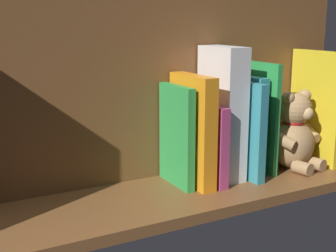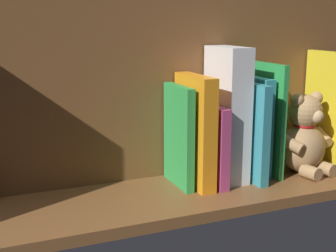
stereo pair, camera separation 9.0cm
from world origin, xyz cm
name	(u,v)px [view 2 (the right image)]	position (x,y,z in cm)	size (l,w,h in cm)	color
ground_plane	(168,196)	(0.00, 0.00, -1.10)	(101.82, 24.74, 2.20)	brown
shelf_back_panel	(150,87)	(0.00, -10.12, 19.96)	(101.82, 1.50, 39.92)	brown
book_0	(333,112)	(-43.20, -2.48, 12.54)	(1.93, 12.98, 25.07)	yellow
book_1	(328,110)	(-40.68, -1.36, 13.43)	(1.43, 15.22, 26.86)	yellow
teddy_bear	(305,137)	(-33.12, 0.34, 8.04)	(14.59, 12.98, 18.28)	tan
book_2	(267,119)	(-24.84, -2.64, 12.37)	(1.23, 12.65, 24.75)	green
book_3	(254,126)	(-22.16, -3.36, 10.86)	(2.47, 11.22, 21.73)	teal
book_4	(247,131)	(-19.10, -1.52, 10.53)	(1.97, 14.89, 21.06)	teal
dictionary_thick_white	(227,114)	(-14.74, -2.78, 14.24)	(5.10, 12.18, 28.47)	silver
book_5	(210,144)	(-10.30, -1.95, 8.40)	(2.11, 14.03, 16.79)	#B23F72
book_6	(195,131)	(-6.83, -1.96, 11.51)	(3.15, 14.02, 23.02)	orange
book_7	(179,136)	(-3.58, -2.93, 10.49)	(1.69, 12.08, 20.97)	green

